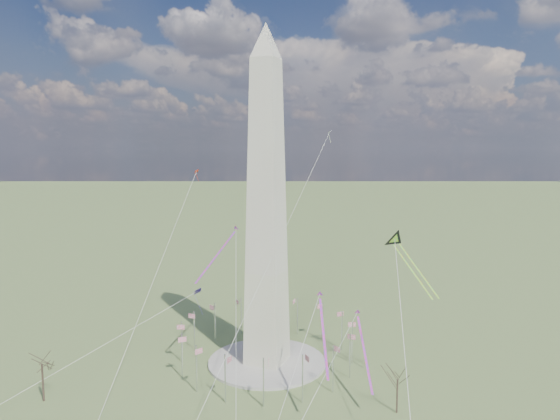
% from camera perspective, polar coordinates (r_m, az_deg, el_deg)
% --- Properties ---
extents(ground, '(2000.00, 2000.00, 0.00)m').
position_cam_1_polar(ground, '(159.93, -1.49, -17.07)').
color(ground, '#4D5E2F').
rests_on(ground, ground).
extents(plaza, '(36.00, 36.00, 0.80)m').
position_cam_1_polar(plaza, '(159.77, -1.49, -16.94)').
color(plaza, '#9D9790').
rests_on(plaza, ground).
extents(washington_monument, '(15.56, 15.56, 100.00)m').
position_cam_1_polar(washington_monument, '(147.01, -1.55, 0.25)').
color(washington_monument, beige).
rests_on(washington_monument, plaza).
extents(flagpole_ring, '(54.40, 54.40, 13.00)m').
position_cam_1_polar(flagpole_ring, '(157.10, -1.50, -14.65)').
color(flagpole_ring, silver).
rests_on(flagpole_ring, ground).
extents(tree_near, '(7.43, 7.43, 13.01)m').
position_cam_1_polar(tree_near, '(132.93, 13.30, -18.10)').
color(tree_near, '#443129').
rests_on(tree_near, ground).
extents(tree_far, '(8.62, 8.62, 15.08)m').
position_cam_1_polar(tree_far, '(147.79, -25.59, -15.35)').
color(tree_far, '#443129').
rests_on(tree_far, ground).
extents(kite_delta_black, '(17.03, 15.88, 15.63)m').
position_cam_1_polar(kite_delta_black, '(142.63, 13.25, -3.70)').
color(kite_delta_black, black).
rests_on(kite_delta_black, ground).
extents(kite_diamond_purple, '(2.58, 3.25, 9.48)m').
position_cam_1_polar(kite_diamond_purple, '(167.33, -9.38, -9.45)').
color(kite_diamond_purple, navy).
rests_on(kite_diamond_purple, ground).
extents(kite_streamer_left, '(9.95, 20.34, 14.89)m').
position_cam_1_polar(kite_streamer_left, '(129.10, 4.87, -12.65)').
color(kite_streamer_left, '#FF2831').
rests_on(kite_streamer_left, ground).
extents(kite_streamer_mid, '(3.83, 19.78, 13.61)m').
position_cam_1_polar(kite_streamer_mid, '(147.00, -6.62, -4.28)').
color(kite_streamer_mid, '#FF2831').
rests_on(kite_streamer_mid, ground).
extents(kite_streamer_right, '(10.28, 20.18, 14.87)m').
position_cam_1_polar(kite_streamer_right, '(140.89, 9.38, -14.36)').
color(kite_streamer_right, '#FF2831').
rests_on(kite_streamer_right, ground).
extents(kite_small_red, '(1.51, 2.23, 4.72)m').
position_cam_1_polar(kite_small_red, '(192.29, -9.50, 4.24)').
color(kite_small_red, red).
rests_on(kite_small_red, ground).
extents(kite_small_white, '(1.30, 2.02, 4.93)m').
position_cam_1_polar(kite_small_white, '(186.45, 5.69, 8.68)').
color(kite_small_white, silver).
rests_on(kite_small_white, ground).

